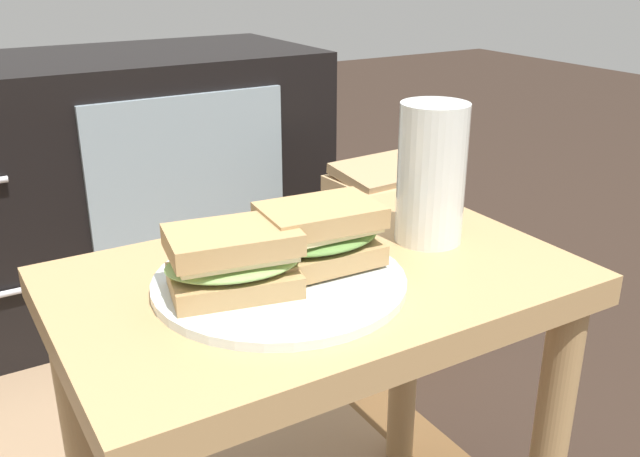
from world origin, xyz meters
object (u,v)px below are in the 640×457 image
Objects in this scene: tv_cabinet at (106,186)px; plate at (280,282)px; sandwich_front at (233,260)px; beer_glass at (431,175)px; sandwich_back at (321,234)px; paper_bag at (386,257)px.

tv_cabinet reaches higher than plate.
plate is at bearing 3.57° from sandwich_front.
tv_cabinet reaches higher than sandwich_front.
sandwich_back is at bearing -174.02° from beer_glass.
sandwich_front is (-0.11, -0.96, 0.21)m from tv_cabinet.
tv_cabinet is 0.65m from paper_bag.
tv_cabinet is 0.99m from sandwich_front.
plate is 1.59× the size of beer_glass.
beer_glass reaches higher than sandwich_front.
sandwich_back is at bearing -132.84° from paper_bag.
paper_bag is (0.55, 0.49, -0.31)m from sandwich_front.
sandwich_front is at bearing -176.43° from plate.
plate is at bearing -176.43° from sandwich_back.
beer_glass is 0.65m from paper_bag.
beer_glass is (0.21, 0.02, 0.08)m from plate.
sandwich_front is at bearing -176.43° from sandwich_back.
beer_glass reaches higher than tv_cabinet.
tv_cabinet is 7.05× the size of sandwich_back.
plate is 1.95× the size of sandwich_back.
paper_bag is (0.29, 0.47, -0.35)m from beer_glass.
tv_cabinet is at bearing 89.68° from sandwich_back.
beer_glass is at bearing 5.98° from sandwich_back.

